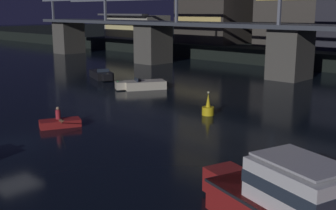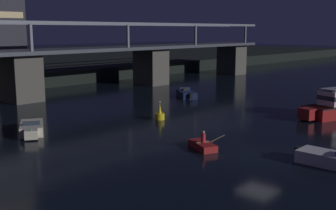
# 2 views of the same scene
# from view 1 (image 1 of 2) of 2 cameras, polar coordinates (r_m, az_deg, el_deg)

# --- Properties ---
(ground_plane) EXTENTS (400.00, 400.00, 0.00)m
(ground_plane) POSITION_cam_1_polar(r_m,az_deg,el_deg) (25.86, -20.16, -4.95)
(ground_plane) COLOR black
(river_bridge) EXTENTS (92.04, 6.40, 9.38)m
(river_bridge) POSITION_cam_1_polar(r_m,az_deg,el_deg) (48.61, 16.23, 8.14)
(river_bridge) COLOR #4C4944
(river_bridge) RESTS_ON ground
(waterfront_pavilion) EXTENTS (12.40, 7.40, 4.70)m
(waterfront_pavilion) POSITION_cam_1_polar(r_m,az_deg,el_deg) (81.84, -4.29, 10.46)
(waterfront_pavilion) COLOR #B2AD9E
(waterfront_pavilion) RESTS_ON far_riverbank
(speedboat_near_right) EXTENTS (3.62, 4.86, 1.16)m
(speedboat_near_right) POSITION_cam_1_polar(r_m,az_deg,el_deg) (41.12, -3.43, 2.72)
(speedboat_near_right) COLOR beige
(speedboat_near_right) RESTS_ON ground
(speedboat_mid_center) EXTENTS (5.05, 3.16, 1.16)m
(speedboat_mid_center) POSITION_cam_1_polar(r_m,az_deg,el_deg) (48.15, -8.92, 4.05)
(speedboat_mid_center) COLOR black
(speedboat_mid_center) RESTS_ON ground
(channel_buoy) EXTENTS (0.90, 0.90, 1.76)m
(channel_buoy) POSITION_cam_1_polar(r_m,az_deg,el_deg) (30.94, 5.42, -0.49)
(channel_buoy) COLOR yellow
(channel_buoy) RESTS_ON ground
(dinghy_with_paddler) EXTENTS (2.70, 2.82, 1.36)m
(dinghy_with_paddler) POSITION_cam_1_polar(r_m,az_deg,el_deg) (28.62, -14.35, -2.33)
(dinghy_with_paddler) COLOR maroon
(dinghy_with_paddler) RESTS_ON ground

